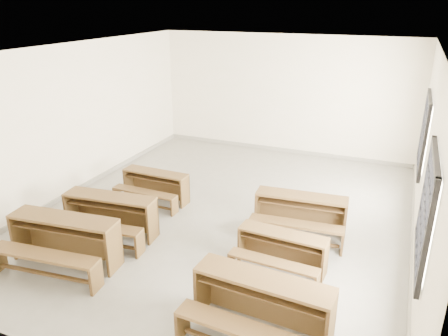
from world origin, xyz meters
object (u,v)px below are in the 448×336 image
at_px(desk_set_1, 109,213).
at_px(desk_set_2, 155,184).
at_px(desk_set_0, 63,238).
at_px(desk_set_4, 281,249).
at_px(desk_set_3, 261,303).
at_px(desk_set_5, 300,212).

relative_size(desk_set_1, desk_set_2, 1.22).
bearing_deg(desk_set_0, desk_set_4, 13.86).
xyz_separation_m(desk_set_1, desk_set_2, (-0.01, 1.58, -0.07)).
distance_m(desk_set_3, desk_set_4, 1.50).
relative_size(desk_set_1, desk_set_3, 0.97).
relative_size(desk_set_2, desk_set_5, 0.85).
bearing_deg(desk_set_2, desk_set_1, -88.11).
xyz_separation_m(desk_set_3, desk_set_5, (-0.16, 2.74, -0.04)).
distance_m(desk_set_1, desk_set_4, 3.16).
bearing_deg(desk_set_2, desk_set_3, -39.88).
xyz_separation_m(desk_set_1, desk_set_3, (3.31, -1.34, 0.02)).
bearing_deg(desk_set_1, desk_set_2, 84.31).
height_order(desk_set_4, desk_set_5, desk_set_5).
distance_m(desk_set_1, desk_set_5, 3.44).
xyz_separation_m(desk_set_0, desk_set_2, (0.10, 2.62, -0.09)).
distance_m(desk_set_1, desk_set_2, 1.58).
height_order(desk_set_0, desk_set_2, desk_set_0).
distance_m(desk_set_4, desk_set_5, 1.26).
bearing_deg(desk_set_3, desk_set_4, 99.42).
distance_m(desk_set_0, desk_set_5, 4.07).
bearing_deg(desk_set_4, desk_set_0, -156.78).
height_order(desk_set_0, desk_set_5, desk_set_0).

